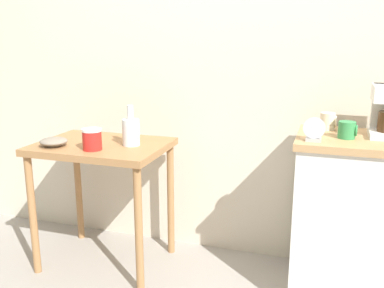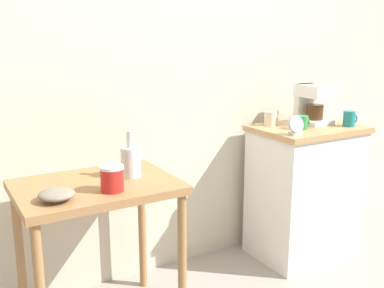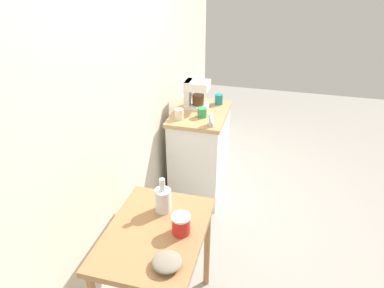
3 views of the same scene
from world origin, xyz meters
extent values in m
plane|color=gray|center=(0.00, 0.00, 0.00)|extent=(8.00, 8.00, 0.00)
cube|color=beige|center=(0.10, 0.40, 1.40)|extent=(4.40, 0.10, 2.80)
cube|color=#9E7044|center=(-0.73, -0.04, 0.75)|extent=(0.76, 0.56, 0.04)
cylinder|color=#9E7044|center=(-0.39, -0.28, 0.37)|extent=(0.04, 0.04, 0.73)
cylinder|color=#9E7044|center=(-1.07, 0.20, 0.37)|extent=(0.04, 0.04, 0.73)
cylinder|color=#9E7044|center=(-0.39, 0.20, 0.37)|extent=(0.04, 0.04, 0.73)
cube|color=white|center=(0.73, 0.04, 0.43)|extent=(0.66, 0.47, 0.85)
cube|color=tan|center=(0.73, 0.04, 0.87)|extent=(0.69, 0.50, 0.04)
cylinder|color=gray|center=(-0.95, -0.19, 0.77)|extent=(0.07, 0.07, 0.01)
ellipsoid|color=gray|center=(-0.95, -0.19, 0.80)|extent=(0.16, 0.16, 0.04)
cylinder|color=silver|center=(-0.54, -0.03, 0.85)|extent=(0.10, 0.10, 0.15)
cylinder|color=silver|center=(-0.54, -0.03, 0.96)|extent=(0.04, 0.04, 0.08)
cylinder|color=red|center=(-0.70, -0.19, 0.82)|extent=(0.11, 0.11, 0.11)
cylinder|color=white|center=(-0.70, -0.19, 0.88)|extent=(0.11, 0.11, 0.01)
cube|color=white|center=(0.83, 0.10, 0.91)|extent=(0.18, 0.22, 0.03)
cube|color=white|center=(0.83, 0.18, 1.02)|extent=(0.16, 0.05, 0.26)
cube|color=white|center=(0.83, 0.10, 1.11)|extent=(0.18, 0.22, 0.08)
cylinder|color=#4C2D19|center=(0.83, 0.09, 0.97)|extent=(0.11, 0.11, 0.10)
cylinder|color=#338C4C|center=(0.63, 0.00, 0.93)|extent=(0.08, 0.08, 0.08)
torus|color=#338C4C|center=(0.67, 0.00, 0.93)|extent=(0.01, 0.06, 0.06)
cylinder|color=beige|center=(0.54, 0.19, 0.94)|extent=(0.08, 0.08, 0.09)
torus|color=beige|center=(0.58, 0.19, 0.94)|extent=(0.01, 0.06, 0.06)
cylinder|color=teal|center=(0.96, -0.09, 0.94)|extent=(0.08, 0.08, 0.10)
torus|color=teal|center=(1.00, -0.09, 0.94)|extent=(0.01, 0.07, 0.07)
cube|color=#B2B5BA|center=(0.48, -0.12, 0.90)|extent=(0.07, 0.05, 0.02)
cylinder|color=#B2B5BA|center=(0.48, -0.12, 0.96)|extent=(0.10, 0.05, 0.10)
cylinder|color=black|center=(0.48, -0.12, 0.96)|extent=(0.09, 0.03, 0.09)
camera|label=1|loc=(0.55, -2.22, 1.38)|focal=40.23mm
camera|label=2|loc=(-1.37, -2.08, 1.46)|focal=42.47mm
camera|label=3|loc=(-2.11, -0.63, 2.17)|focal=32.03mm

